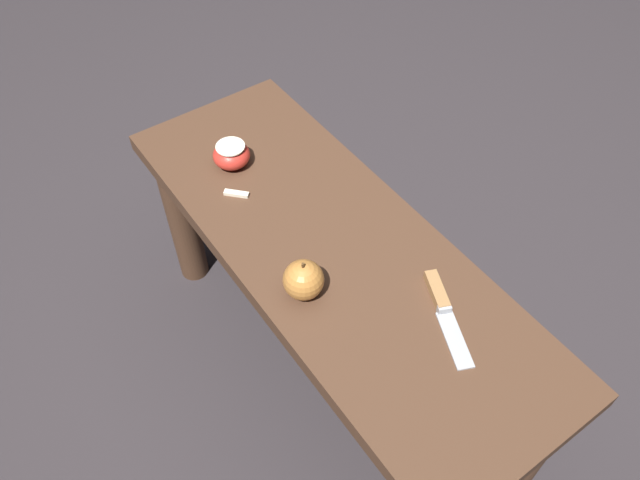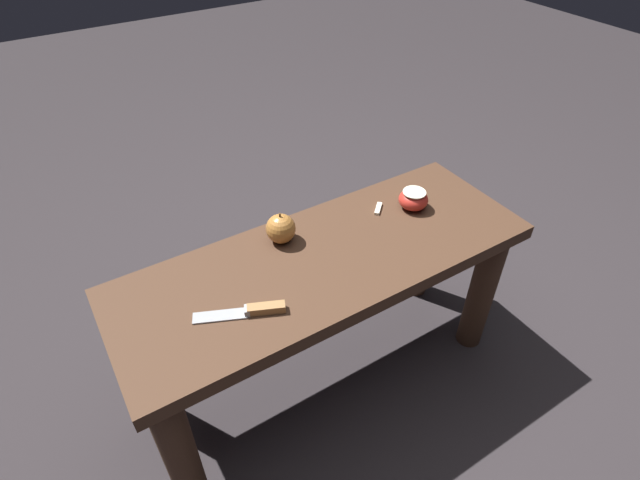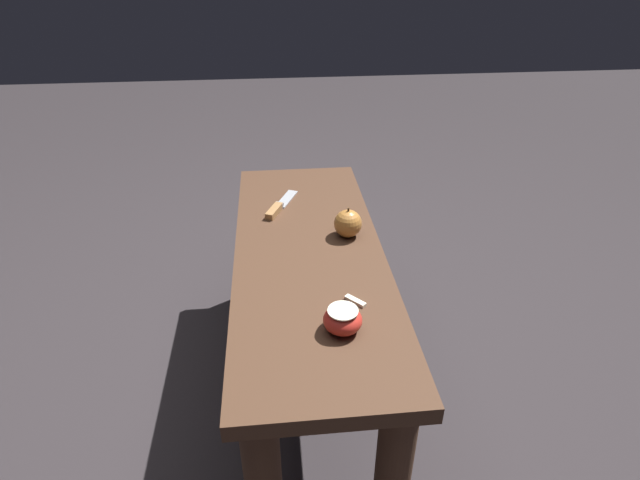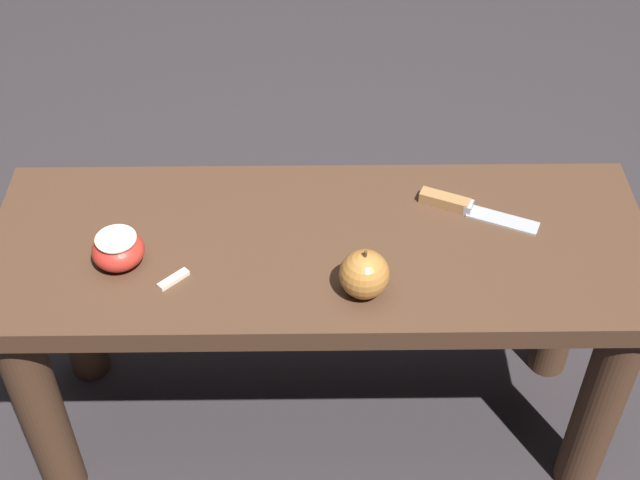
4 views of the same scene
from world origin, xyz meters
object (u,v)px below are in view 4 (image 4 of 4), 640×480
at_px(apple_whole, 364,274).
at_px(apple_cut, 118,250).
at_px(wooden_bench, 320,291).
at_px(knife, 461,206).

height_order(apple_whole, apple_cut, apple_whole).
distance_m(wooden_bench, apple_cut, 0.36).
distance_m(knife, apple_whole, 0.26).
bearing_deg(wooden_bench, apple_whole, 120.09).
height_order(wooden_bench, apple_whole, apple_whole).
relative_size(knife, apple_whole, 2.28).
relative_size(knife, apple_cut, 2.39).
bearing_deg(apple_whole, wooden_bench, -59.91).
xyz_separation_m(wooden_bench, apple_cut, (0.32, 0.05, 0.15)).
bearing_deg(apple_cut, wooden_bench, -171.92).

